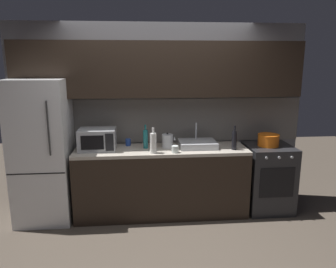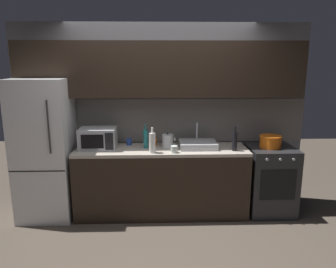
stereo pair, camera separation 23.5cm
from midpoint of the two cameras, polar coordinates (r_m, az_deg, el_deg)
ground_plane at (r=3.76m, az=-1.98°, el=-19.63°), size 10.00×10.00×0.00m
back_wall at (r=4.40m, az=-3.02°, el=6.68°), size 3.96×0.44×2.50m
counter_run at (r=4.36m, az=-2.70°, el=-8.25°), size 2.22×0.60×0.90m
refrigerator at (r=4.42m, az=-22.48°, el=-2.81°), size 0.68×0.69×1.80m
oven_range at (r=4.65m, az=15.64°, el=-7.38°), size 0.60×0.62×0.90m
microwave at (r=4.25m, az=-13.79°, el=-0.92°), size 0.46×0.35×0.27m
sink_basin at (r=4.29m, az=3.62°, el=-1.75°), size 0.48×0.38×0.30m
kettle at (r=4.24m, az=-1.66°, el=-1.23°), size 0.18×0.14×0.20m
wine_bottle_white at (r=3.99m, az=-4.27°, el=-1.54°), size 0.08×0.08×0.32m
wine_bottle_teal at (r=4.22m, az=-5.54°, el=-0.83°), size 0.06×0.06×0.31m
wine_bottle_dark at (r=4.20m, az=9.95°, el=-1.04°), size 0.06×0.06×0.31m
mug_orange at (r=4.38m, az=-4.15°, el=-1.38°), size 0.08×0.08×0.09m
mug_clear at (r=4.02m, az=-0.43°, el=-2.68°), size 0.08×0.08×0.09m
mug_blue at (r=4.40m, az=-8.51°, el=-1.44°), size 0.07×0.07×0.09m
cooking_pot at (r=4.49m, az=15.72°, el=-1.04°), size 0.28×0.28×0.16m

